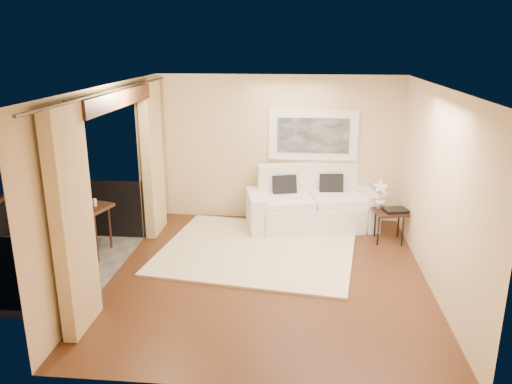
# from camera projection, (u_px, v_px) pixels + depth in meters

# --- Properties ---
(floor) EXTENTS (5.00, 5.00, 0.00)m
(floor) POSITION_uv_depth(u_px,v_px,m) (269.00, 275.00, 7.26)
(floor) COLOR #542E18
(floor) RESTS_ON ground
(room_shell) EXTENTS (5.00, 6.40, 5.00)m
(room_shell) POSITION_uv_depth(u_px,v_px,m) (113.00, 99.00, 6.72)
(room_shell) COLOR white
(room_shell) RESTS_ON ground
(balcony) EXTENTS (1.81, 2.60, 1.17)m
(balcony) POSITION_uv_depth(u_px,v_px,m) (50.00, 255.00, 7.51)
(balcony) COLOR #605B56
(balcony) RESTS_ON ground
(curtains) EXTENTS (0.16, 4.80, 2.64)m
(curtains) POSITION_uv_depth(u_px,v_px,m) (121.00, 183.00, 7.06)
(curtains) COLOR #D4B782
(curtains) RESTS_ON ground
(artwork) EXTENTS (1.62, 0.07, 0.92)m
(artwork) POSITION_uv_depth(u_px,v_px,m) (313.00, 135.00, 9.09)
(artwork) COLOR white
(artwork) RESTS_ON room_shell
(rug) EXTENTS (3.37, 3.04, 0.04)m
(rug) POSITION_uv_depth(u_px,v_px,m) (258.00, 250.00, 8.10)
(rug) COLOR #EFE3C0
(rug) RESTS_ON floor
(sofa) EXTENTS (2.44, 1.43, 1.10)m
(sofa) POSITION_uv_depth(u_px,v_px,m) (310.00, 206.00, 9.10)
(sofa) COLOR white
(sofa) RESTS_ON floor
(side_table) EXTENTS (0.59, 0.59, 0.54)m
(side_table) POSITION_uv_depth(u_px,v_px,m) (390.00, 214.00, 8.36)
(side_table) COLOR black
(side_table) RESTS_ON floor
(tray) EXTENTS (0.44, 0.36, 0.05)m
(tray) POSITION_uv_depth(u_px,v_px,m) (395.00, 210.00, 8.31)
(tray) COLOR black
(tray) RESTS_ON side_table
(orchid) EXTENTS (0.27, 0.19, 0.49)m
(orchid) POSITION_uv_depth(u_px,v_px,m) (380.00, 195.00, 8.40)
(orchid) COLOR white
(orchid) RESTS_ON side_table
(bistro_table) EXTENTS (0.82, 0.82, 0.80)m
(bistro_table) POSITION_uv_depth(u_px,v_px,m) (84.00, 212.00, 7.77)
(bistro_table) COLOR black
(bistro_table) RESTS_ON balcony
(balcony_chair_far) EXTENTS (0.46, 0.46, 0.91)m
(balcony_chair_far) POSITION_uv_depth(u_px,v_px,m) (53.00, 229.00, 7.60)
(balcony_chair_far) COLOR black
(balcony_chair_far) RESTS_ON balcony
(balcony_chair_near) EXTENTS (0.54, 0.54, 0.99)m
(balcony_chair_near) POSITION_uv_depth(u_px,v_px,m) (66.00, 247.00, 6.81)
(balcony_chair_near) COLOR black
(balcony_chair_near) RESTS_ON balcony
(ice_bucket) EXTENTS (0.18, 0.18, 0.20)m
(ice_bucket) POSITION_uv_depth(u_px,v_px,m) (78.00, 198.00, 7.87)
(ice_bucket) COLOR silver
(ice_bucket) RESTS_ON bistro_table
(candle) EXTENTS (0.06, 0.06, 0.07)m
(candle) POSITION_uv_depth(u_px,v_px,m) (91.00, 202.00, 7.87)
(candle) COLOR red
(candle) RESTS_ON bistro_table
(vase) EXTENTS (0.04, 0.04, 0.18)m
(vase) POSITION_uv_depth(u_px,v_px,m) (76.00, 204.00, 7.59)
(vase) COLOR silver
(vase) RESTS_ON bistro_table
(glass_a) EXTENTS (0.06, 0.06, 0.12)m
(glass_a) POSITION_uv_depth(u_px,v_px,m) (89.00, 205.00, 7.64)
(glass_a) COLOR silver
(glass_a) RESTS_ON bistro_table
(glass_b) EXTENTS (0.06, 0.06, 0.12)m
(glass_b) POSITION_uv_depth(u_px,v_px,m) (95.00, 203.00, 7.76)
(glass_b) COLOR silver
(glass_b) RESTS_ON bistro_table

